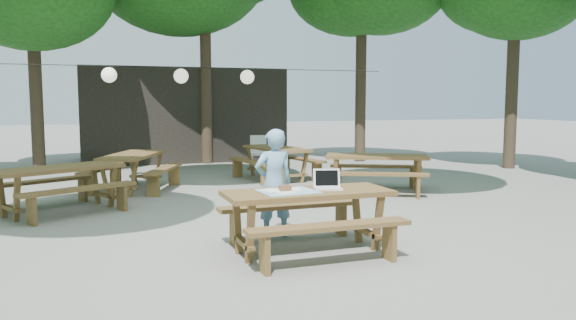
{
  "coord_description": "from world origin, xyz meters",
  "views": [
    {
      "loc": [
        -2.33,
        -7.26,
        1.82
      ],
      "look_at": [
        0.15,
        -0.39,
        1.05
      ],
      "focal_mm": 35.0,
      "sensor_mm": 36.0,
      "label": 1
    }
  ],
  "objects_px": {
    "plastic_chair": "(259,159)",
    "main_picnic_table": "(308,220)",
    "woman": "(274,184)",
    "picnic_table_nw": "(59,189)"
  },
  "relations": [
    {
      "from": "plastic_chair",
      "to": "main_picnic_table",
      "type": "bearing_deg",
      "value": -89.75
    },
    {
      "from": "woman",
      "to": "main_picnic_table",
      "type": "bearing_deg",
      "value": 98.08
    },
    {
      "from": "picnic_table_nw",
      "to": "woman",
      "type": "height_order",
      "value": "woman"
    },
    {
      "from": "plastic_chair",
      "to": "woman",
      "type": "bearing_deg",
      "value": -92.27
    },
    {
      "from": "main_picnic_table",
      "to": "woman",
      "type": "xyz_separation_m",
      "value": [
        -0.15,
        0.83,
        0.34
      ]
    },
    {
      "from": "main_picnic_table",
      "to": "picnic_table_nw",
      "type": "height_order",
      "value": "same"
    },
    {
      "from": "main_picnic_table",
      "to": "plastic_chair",
      "type": "bearing_deg",
      "value": 77.18
    },
    {
      "from": "main_picnic_table",
      "to": "picnic_table_nw",
      "type": "distance_m",
      "value": 4.68
    },
    {
      "from": "main_picnic_table",
      "to": "picnic_table_nw",
      "type": "bearing_deg",
      "value": 128.65
    },
    {
      "from": "main_picnic_table",
      "to": "plastic_chair",
      "type": "distance_m",
      "value": 8.39
    }
  ]
}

